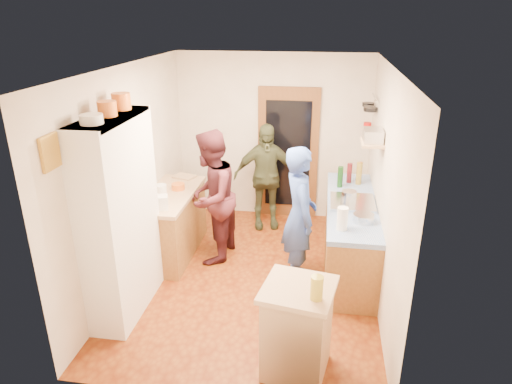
% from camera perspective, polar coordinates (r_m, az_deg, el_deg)
% --- Properties ---
extents(floor, '(3.00, 4.00, 0.02)m').
position_cam_1_polar(floor, '(5.92, -0.41, -10.62)').
color(floor, brown).
rests_on(floor, ground).
extents(ceiling, '(3.00, 4.00, 0.02)m').
position_cam_1_polar(ceiling, '(5.03, -0.49, 15.46)').
color(ceiling, silver).
rests_on(ceiling, ground).
extents(wall_back, '(3.00, 0.02, 2.60)m').
position_cam_1_polar(wall_back, '(7.24, 2.10, 6.84)').
color(wall_back, silver).
rests_on(wall_back, ground).
extents(wall_front, '(3.00, 0.02, 2.60)m').
position_cam_1_polar(wall_front, '(3.56, -5.66, -9.92)').
color(wall_front, silver).
rests_on(wall_front, ground).
extents(wall_left, '(0.02, 4.00, 2.60)m').
position_cam_1_polar(wall_left, '(5.76, -15.46, 2.08)').
color(wall_left, silver).
rests_on(wall_left, ground).
extents(wall_right, '(0.02, 4.00, 2.60)m').
position_cam_1_polar(wall_right, '(5.32, 15.81, 0.42)').
color(wall_right, silver).
rests_on(wall_right, ground).
extents(door_frame, '(0.95, 0.06, 2.10)m').
position_cam_1_polar(door_frame, '(7.24, 4.00, 4.76)').
color(door_frame, brown).
rests_on(door_frame, ground).
extents(door_glass, '(0.70, 0.02, 1.70)m').
position_cam_1_polar(door_glass, '(7.21, 3.98, 4.68)').
color(door_glass, black).
rests_on(door_glass, door_frame).
extents(hutch_body, '(0.40, 1.20, 2.20)m').
position_cam_1_polar(hutch_body, '(5.08, -16.60, -3.18)').
color(hutch_body, white).
rests_on(hutch_body, ground).
extents(hutch_top_shelf, '(0.40, 1.14, 0.04)m').
position_cam_1_polar(hutch_top_shelf, '(4.74, -18.00, 8.75)').
color(hutch_top_shelf, white).
rests_on(hutch_top_shelf, hutch_body).
extents(plate_stack, '(0.21, 0.21, 0.09)m').
position_cam_1_polar(plate_stack, '(4.45, -19.89, 8.56)').
color(plate_stack, white).
rests_on(plate_stack, hutch_top_shelf).
extents(orange_pot_a, '(0.19, 0.19, 0.15)m').
position_cam_1_polar(orange_pot_a, '(4.73, -18.11, 9.87)').
color(orange_pot_a, orange).
rests_on(orange_pot_a, hutch_top_shelf).
extents(orange_pot_b, '(0.19, 0.19, 0.17)m').
position_cam_1_polar(orange_pot_b, '(5.01, -16.49, 10.82)').
color(orange_pot_b, orange).
rests_on(orange_pot_b, hutch_top_shelf).
extents(left_counter_base, '(0.60, 1.40, 0.85)m').
position_cam_1_polar(left_counter_base, '(6.37, -10.52, -4.10)').
color(left_counter_base, olive).
rests_on(left_counter_base, ground).
extents(left_counter_top, '(0.64, 1.44, 0.05)m').
position_cam_1_polar(left_counter_top, '(6.18, -10.81, -0.35)').
color(left_counter_top, tan).
rests_on(left_counter_top, left_counter_base).
extents(toaster, '(0.26, 0.22, 0.17)m').
position_cam_1_polar(toaster, '(5.68, -12.10, -1.31)').
color(toaster, white).
rests_on(toaster, left_counter_top).
extents(kettle, '(0.19, 0.19, 0.17)m').
position_cam_1_polar(kettle, '(6.03, -11.81, 0.11)').
color(kettle, white).
rests_on(kettle, left_counter_top).
extents(orange_bowl, '(0.20, 0.20, 0.08)m').
position_cam_1_polar(orange_bowl, '(6.27, -9.71, 0.68)').
color(orange_bowl, orange).
rests_on(orange_bowl, left_counter_top).
extents(chopping_board, '(0.36, 0.31, 0.02)m').
position_cam_1_polar(chopping_board, '(6.72, -8.96, 1.92)').
color(chopping_board, tan).
rests_on(chopping_board, left_counter_top).
extents(right_counter_base, '(0.60, 2.20, 0.84)m').
position_cam_1_polar(right_counter_base, '(6.10, 11.59, -5.42)').
color(right_counter_base, olive).
rests_on(right_counter_base, ground).
extents(right_counter_top, '(0.62, 2.22, 0.06)m').
position_cam_1_polar(right_counter_top, '(5.91, 11.91, -1.54)').
color(right_counter_top, blue).
rests_on(right_counter_top, right_counter_base).
extents(hob, '(0.55, 0.58, 0.04)m').
position_cam_1_polar(hob, '(5.85, 11.97, -1.27)').
color(hob, silver).
rests_on(hob, right_counter_top).
extents(pot_on_hob, '(0.19, 0.19, 0.12)m').
position_cam_1_polar(pot_on_hob, '(5.83, 11.53, -0.44)').
color(pot_on_hob, silver).
rests_on(pot_on_hob, hob).
extents(bottle_a, '(0.09, 0.09, 0.29)m').
position_cam_1_polar(bottle_a, '(6.33, 10.48, 1.87)').
color(bottle_a, '#143F14').
rests_on(bottle_a, right_counter_top).
extents(bottle_b, '(0.08, 0.08, 0.28)m').
position_cam_1_polar(bottle_b, '(6.53, 11.59, 2.35)').
color(bottle_b, '#591419').
rests_on(bottle_b, right_counter_top).
extents(bottle_c, '(0.10, 0.10, 0.32)m').
position_cam_1_polar(bottle_c, '(6.49, 12.76, 2.29)').
color(bottle_c, olive).
rests_on(bottle_c, right_counter_top).
extents(paper_towel, '(0.15, 0.15, 0.26)m').
position_cam_1_polar(paper_towel, '(5.12, 10.74, -3.28)').
color(paper_towel, white).
rests_on(paper_towel, right_counter_top).
extents(mixing_bowl, '(0.28, 0.28, 0.09)m').
position_cam_1_polar(mixing_bowl, '(5.39, 13.28, -3.17)').
color(mixing_bowl, silver).
rests_on(mixing_bowl, right_counter_top).
extents(island_base, '(0.64, 0.64, 0.86)m').
position_cam_1_polar(island_base, '(4.38, 5.14, -17.00)').
color(island_base, tan).
rests_on(island_base, ground).
extents(island_top, '(0.72, 0.72, 0.05)m').
position_cam_1_polar(island_top, '(4.11, 5.35, -12.04)').
color(island_top, tan).
rests_on(island_top, island_base).
extents(cutting_board, '(0.39, 0.34, 0.02)m').
position_cam_1_polar(cutting_board, '(4.15, 4.84, -11.45)').
color(cutting_board, white).
rests_on(cutting_board, island_top).
extents(oil_jar, '(0.12, 0.12, 0.21)m').
position_cam_1_polar(oil_jar, '(3.91, 7.61, -11.79)').
color(oil_jar, '#AD9E2D').
rests_on(oil_jar, island_top).
extents(pan_rail, '(0.02, 0.65, 0.02)m').
position_cam_1_polar(pan_rail, '(6.59, 14.64, 11.36)').
color(pan_rail, silver).
rests_on(pan_rail, wall_right).
extents(pan_hang_a, '(0.18, 0.18, 0.05)m').
position_cam_1_polar(pan_hang_a, '(6.44, 14.12, 9.99)').
color(pan_hang_a, black).
rests_on(pan_hang_a, pan_rail).
extents(pan_hang_b, '(0.16, 0.16, 0.05)m').
position_cam_1_polar(pan_hang_b, '(6.64, 13.97, 10.17)').
color(pan_hang_b, black).
rests_on(pan_hang_b, pan_rail).
extents(pan_hang_c, '(0.17, 0.17, 0.05)m').
position_cam_1_polar(pan_hang_c, '(6.83, 13.85, 10.58)').
color(pan_hang_c, black).
rests_on(pan_hang_c, pan_rail).
extents(wall_shelf, '(0.26, 0.42, 0.03)m').
position_cam_1_polar(wall_shelf, '(5.61, 14.32, 5.97)').
color(wall_shelf, tan).
rests_on(wall_shelf, wall_right).
extents(radio, '(0.22, 0.30, 0.15)m').
position_cam_1_polar(radio, '(5.59, 14.41, 6.86)').
color(radio, silver).
rests_on(radio, wall_shelf).
extents(ext_bracket, '(0.06, 0.10, 0.04)m').
position_cam_1_polar(ext_bracket, '(6.89, 14.12, 6.71)').
color(ext_bracket, black).
rests_on(ext_bracket, wall_right).
extents(fire_extinguisher, '(0.11, 0.11, 0.32)m').
position_cam_1_polar(fire_extinguisher, '(6.87, 13.66, 7.15)').
color(fire_extinguisher, red).
rests_on(fire_extinguisher, wall_right).
extents(picture_frame, '(0.03, 0.25, 0.30)m').
position_cam_1_polar(picture_frame, '(4.23, -24.36, 4.54)').
color(picture_frame, gold).
rests_on(picture_frame, wall_left).
extents(person_hob, '(0.58, 0.72, 1.73)m').
position_cam_1_polar(person_hob, '(5.50, 5.85, -3.05)').
color(person_hob, '#324EA2').
rests_on(person_hob, ground).
extents(person_left, '(0.77, 0.94, 1.78)m').
position_cam_1_polar(person_left, '(6.01, -5.22, -0.54)').
color(person_left, '#431A20').
rests_on(person_left, ground).
extents(person_back, '(1.03, 0.62, 1.64)m').
position_cam_1_polar(person_back, '(6.91, 1.25, 1.93)').
color(person_back, '#3B4027').
rests_on(person_back, ground).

